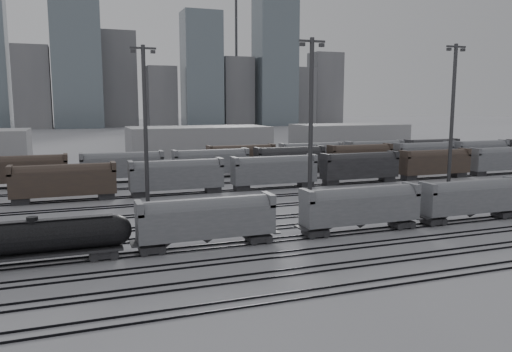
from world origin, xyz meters
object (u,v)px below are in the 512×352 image
object	(u,v)px
hopper_car_a	(207,218)
hopper_car_b	(361,205)
light_mast_c	(311,121)
tank_car_b	(33,239)
hopper_car_c	(471,197)

from	to	relation	value
hopper_car_a	hopper_car_b	world-z (taller)	hopper_car_b
light_mast_c	tank_car_b	bearing A→B (deg)	-160.57
hopper_car_a	hopper_car_c	distance (m)	33.80
light_mast_c	hopper_car_a	bearing A→B (deg)	-145.80
hopper_car_a	hopper_car_b	xyz separation A→B (m)	(17.95, 0.00, 0.05)
hopper_car_a	light_mast_c	size ratio (longest dim) A/B	0.61
hopper_car_c	hopper_car_b	bearing A→B (deg)	180.00
hopper_car_c	light_mast_c	world-z (taller)	light_mast_c
hopper_car_b	hopper_car_c	bearing A→B (deg)	-0.00
tank_car_b	light_mast_c	distance (m)	36.83
light_mast_c	hopper_car_b	bearing A→B (deg)	-87.28
hopper_car_b	hopper_car_c	distance (m)	15.85
light_mast_c	hopper_car_c	bearing A→B (deg)	-35.76
tank_car_b	hopper_car_b	distance (m)	34.07
tank_car_b	hopper_car_c	bearing A→B (deg)	0.00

